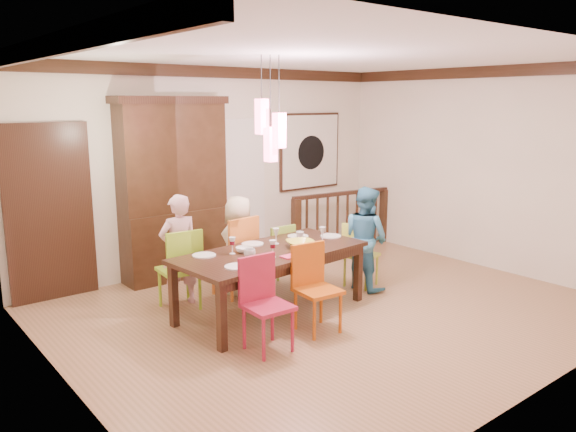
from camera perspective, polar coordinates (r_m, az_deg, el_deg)
floor at (r=6.74m, az=4.33°, el=-9.44°), size 6.00×6.00×0.00m
ceiling at (r=6.31m, az=4.75°, el=15.97°), size 6.00×6.00×0.00m
wall_back at (r=8.34m, az=-7.34°, el=4.86°), size 6.00×0.00×6.00m
wall_left at (r=4.86m, az=-22.23°, el=-0.73°), size 0.00×5.00×5.00m
wall_right at (r=8.68m, az=19.17°, el=4.57°), size 0.00×5.00×5.00m
crown_molding at (r=6.30m, az=4.74°, el=15.24°), size 6.00×5.00×0.16m
panel_door at (r=7.41m, az=-23.07°, el=0.04°), size 1.04×0.07×2.24m
white_doorway at (r=8.56m, az=-5.15°, el=2.37°), size 0.97×0.05×2.22m
painting at (r=9.36m, az=2.25°, el=6.58°), size 1.25×0.06×1.25m
pendant_cluster at (r=6.19m, az=-1.78°, el=8.73°), size 0.27×0.21×1.14m
dining_table at (r=6.42m, az=-1.71°, el=-4.16°), size 2.32×1.21×0.75m
chair_far_left at (r=6.71m, az=-11.04°, el=-4.69°), size 0.48×0.48×0.97m
chair_far_mid at (r=7.07m, az=-5.56°, el=-3.44°), size 0.51×0.51×1.02m
chair_far_right at (r=7.40m, az=-1.28°, el=-3.54°), size 0.39×0.39×0.85m
chair_near_left at (r=5.50m, az=-2.05°, el=-8.41°), size 0.43×0.43×0.93m
chair_near_mid at (r=5.95m, az=3.08°, el=-6.85°), size 0.46×0.46×0.93m
chair_end_right at (r=7.47m, az=7.47°, el=-3.40°), size 0.48×0.48×0.86m
china_hutch at (r=7.80m, az=-11.58°, el=2.72°), size 1.57×0.46×2.48m
balustrade at (r=9.33m, az=5.55°, el=-0.31°), size 1.96×0.30×0.96m
person_far_left at (r=6.81m, az=-11.02°, el=-3.43°), size 0.51×0.35×1.35m
person_far_mid at (r=7.13m, az=-5.01°, el=-2.97°), size 0.72×0.60×1.26m
person_end_right at (r=7.35m, az=7.86°, el=-2.23°), size 0.52×0.66×1.35m
serving_bowl at (r=6.52m, az=1.26°, el=-2.83°), size 0.41×0.41×0.08m
small_bowl at (r=6.32m, az=-4.47°, el=-3.44°), size 0.25×0.25×0.06m
cup_left at (r=6.09m, az=-3.91°, el=-3.81°), size 0.15×0.15×0.10m
cup_right at (r=6.91m, az=1.22°, el=-1.96°), size 0.12×0.12×0.09m
plate_far_left at (r=6.23m, az=-8.53°, el=-3.97°), size 0.26×0.26×0.01m
plate_far_mid at (r=6.66m, az=-3.62°, el=-2.85°), size 0.26×0.26×0.01m
plate_far_right at (r=7.01m, az=1.02°, el=-2.08°), size 0.26×0.26×0.01m
plate_near_left at (r=5.77m, az=-5.20°, el=-5.14°), size 0.26×0.26×0.01m
plate_near_mid at (r=6.48m, az=2.56°, el=-3.24°), size 0.26×0.26×0.01m
plate_end_right at (r=7.05m, az=4.37°, el=-2.04°), size 0.26×0.26×0.01m
wine_glass_a at (r=6.25m, az=-5.68°, el=-3.01°), size 0.08×0.08×0.19m
wine_glass_b at (r=6.66m, az=-1.22°, el=-2.05°), size 0.08×0.08×0.19m
wine_glass_c at (r=6.09m, az=-1.56°, el=-3.35°), size 0.08×0.08×0.19m
wine_glass_d at (r=6.73m, az=3.51°, el=-1.91°), size 0.08×0.08×0.19m
napkin at (r=6.11m, az=0.18°, el=-4.14°), size 0.18×0.14×0.01m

